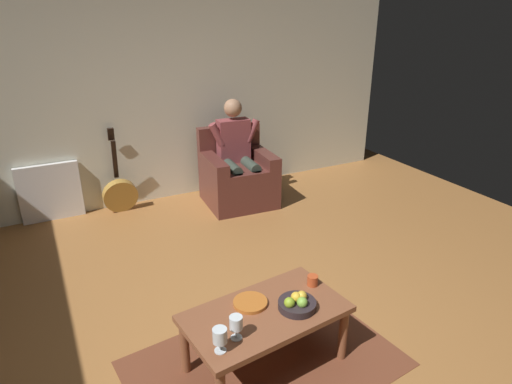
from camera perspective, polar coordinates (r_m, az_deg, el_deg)
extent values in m
plane|color=#9C6534|center=(3.31, 2.49, -20.03)|extent=(7.58, 7.58, 0.00)
cube|color=beige|center=(5.43, -14.04, 12.18)|extent=(6.72, 0.06, 2.64)
cube|color=brown|center=(3.24, 1.18, -21.13)|extent=(1.86, 1.36, 0.01)
cube|color=#572A24|center=(5.44, -2.23, 0.53)|extent=(0.84, 0.82, 0.39)
cube|color=#572A24|center=(5.30, -2.04, 2.77)|extent=(0.53, 0.68, 0.10)
cube|color=#572A24|center=(5.45, 0.84, 4.11)|extent=(0.21, 0.77, 0.24)
cube|color=#572A24|center=(5.23, -5.53, 3.22)|extent=(0.21, 0.77, 0.24)
cube|color=#572A24|center=(5.58, -3.50, 5.98)|extent=(0.79, 0.18, 0.51)
cube|color=brown|center=(5.40, -2.90, 6.59)|extent=(0.39, 0.21, 0.52)
sphere|color=#A87A5B|center=(5.30, -2.99, 10.72)|extent=(0.21, 0.21, 0.21)
cylinder|color=#343D33|center=(5.31, -0.85, 3.55)|extent=(0.16, 0.45, 0.13)
cylinder|color=#343D33|center=(5.22, 0.08, 0.13)|extent=(0.13, 0.13, 0.49)
cylinder|color=brown|center=(5.40, -0.53, 7.89)|extent=(0.21, 0.10, 0.29)
cylinder|color=#343D33|center=(5.24, -3.19, 3.22)|extent=(0.16, 0.45, 0.13)
cylinder|color=#343D33|center=(5.14, -2.28, -0.26)|extent=(0.13, 0.13, 0.49)
cylinder|color=brown|center=(5.25, -5.01, 7.37)|extent=(0.21, 0.10, 0.29)
cube|color=brown|center=(2.97, 1.25, -15.32)|extent=(1.10, 0.69, 0.04)
cylinder|color=brown|center=(3.21, 11.10, -17.48)|extent=(0.06, 0.06, 0.40)
cylinder|color=brown|center=(3.48, 5.51, -13.45)|extent=(0.06, 0.06, 0.40)
cylinder|color=brown|center=(3.10, -9.14, -19.05)|extent=(0.06, 0.06, 0.40)
cylinder|color=#AF8237|center=(5.45, -17.02, -0.45)|extent=(0.40, 0.16, 0.41)
cylinder|color=black|center=(5.40, -16.94, -0.44)|extent=(0.11, 0.02, 0.11)
cube|color=black|center=(5.37, -17.68, 4.00)|extent=(0.05, 0.11, 0.46)
cube|color=black|center=(5.34, -18.15, 7.08)|extent=(0.07, 0.05, 0.14)
cube|color=white|center=(5.48, -24.90, -0.04)|extent=(0.66, 0.06, 0.66)
cylinder|color=silver|center=(2.76, -2.54, -18.16)|extent=(0.07, 0.07, 0.01)
cylinder|color=silver|center=(2.74, -2.56, -17.60)|extent=(0.01, 0.01, 0.06)
cylinder|color=silver|center=(2.69, -2.59, -16.41)|extent=(0.08, 0.08, 0.08)
cylinder|color=#590C19|center=(2.70, -2.58, -16.79)|extent=(0.07, 0.07, 0.03)
cylinder|color=silver|center=(2.68, -4.59, -19.62)|extent=(0.07, 0.07, 0.01)
cylinder|color=silver|center=(2.66, -4.61, -19.10)|extent=(0.01, 0.01, 0.06)
cylinder|color=silver|center=(2.61, -4.67, -17.89)|extent=(0.08, 0.08, 0.09)
cylinder|color=#590C19|center=(2.63, -4.65, -18.29)|extent=(0.07, 0.07, 0.03)
cylinder|color=#2A2125|center=(2.97, 5.30, -14.22)|extent=(0.25, 0.25, 0.05)
sphere|color=#86A827|center=(2.91, 4.31, -13.99)|extent=(0.07, 0.07, 0.07)
sphere|color=#79B13E|center=(2.92, 5.96, -13.92)|extent=(0.07, 0.07, 0.07)
sphere|color=gold|center=(2.97, 5.89, -13.15)|extent=(0.07, 0.07, 0.07)
sphere|color=gold|center=(2.96, 5.18, -13.28)|extent=(0.07, 0.07, 0.07)
cylinder|color=#B56325|center=(3.00, -0.74, -14.02)|extent=(0.23, 0.23, 0.02)
cylinder|color=#BA4822|center=(3.19, 7.28, -11.19)|extent=(0.08, 0.08, 0.07)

